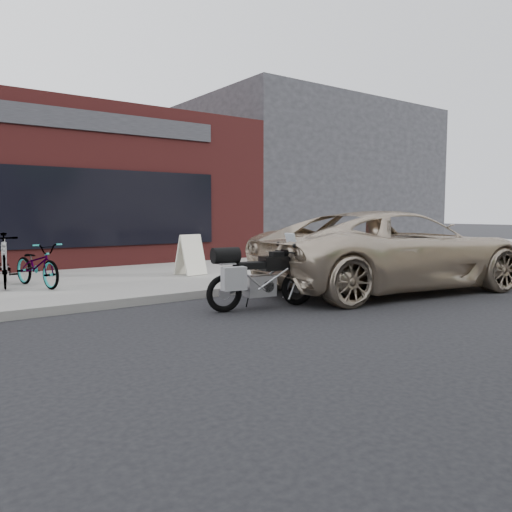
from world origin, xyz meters
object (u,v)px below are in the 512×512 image
minivan (394,251)px  bicycle_rear (4,260)px  sandwich_sign (190,255)px  bicycle_front (37,265)px  motorcycle (256,277)px

minivan → bicycle_rear: (-6.50, 4.10, -0.14)m
minivan → sandwich_sign: minivan is taller
bicycle_front → bicycle_rear: bearing=126.1°
sandwich_sign → bicycle_rear: bearing=162.9°
motorcycle → bicycle_rear: motorcycle is taller
minivan → motorcycle: bearing=99.5°
bicycle_front → sandwich_sign: bearing=-14.8°
bicycle_front → motorcycle: bearing=-69.4°
motorcycle → minivan: 3.49m
motorcycle → bicycle_front: 4.46m
bicycle_front → sandwich_sign: sandwich_sign is taller
minivan → sandwich_sign: 4.52m
motorcycle → bicycle_front: (-2.53, 3.68, 0.04)m
bicycle_front → sandwich_sign: size_ratio=1.75×
minivan → bicycle_front: bearing=68.0°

